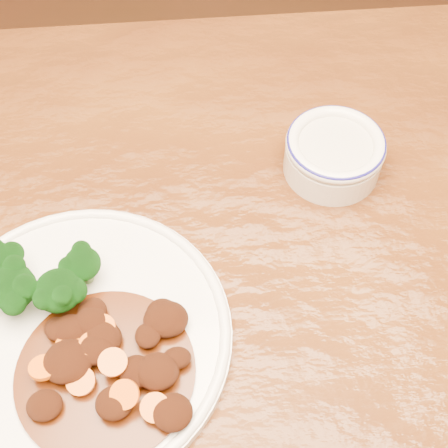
{
  "coord_description": "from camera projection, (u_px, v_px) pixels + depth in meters",
  "views": [
    {
      "loc": [
        -0.01,
        -0.29,
        1.32
      ],
      "look_at": [
        0.0,
        0.08,
        0.77
      ],
      "focal_mm": 50.0,
      "sensor_mm": 36.0,
      "label": 1
    }
  ],
  "objects": [
    {
      "name": "dining_table",
      "position": [
        224.0,
        334.0,
        0.7
      ],
      "size": [
        1.55,
        0.98,
        0.75
      ],
      "rotation": [
        0.0,
        0.0,
        0.06
      ],
      "color": "#592F0F",
      "rests_on": "ground"
    },
    {
      "name": "dinner_plate",
      "position": [
        78.0,
        337.0,
        0.6
      ],
      "size": [
        0.3,
        0.3,
        0.02
      ],
      "rotation": [
        0.0,
        0.0,
        0.03
      ],
      "color": "white",
      "rests_on": "dining_table"
    },
    {
      "name": "broccoli_florets",
      "position": [
        22.0,
        283.0,
        0.59
      ],
      "size": [
        0.14,
        0.09,
        0.05
      ],
      "color": "#5C8544",
      "rests_on": "dinner_plate"
    },
    {
      "name": "mince_stew",
      "position": [
        107.0,
        357.0,
        0.57
      ],
      "size": [
        0.17,
        0.17,
        0.03
      ],
      "color": "#4D2008",
      "rests_on": "dinner_plate"
    },
    {
      "name": "dip_bowl",
      "position": [
        334.0,
        153.0,
        0.71
      ],
      "size": [
        0.11,
        0.11,
        0.05
      ],
      "rotation": [
        0.0,
        0.0,
        -0.34
      ],
      "color": "silver",
      "rests_on": "dining_table"
    }
  ]
}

